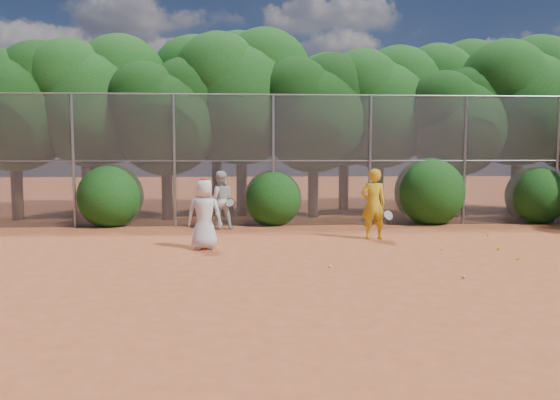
{
  "coord_description": "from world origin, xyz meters",
  "views": [
    {
      "loc": [
        -1.79,
        -10.71,
        2.26
      ],
      "look_at": [
        -1.0,
        2.5,
        1.1
      ],
      "focal_mm": 35.0,
      "sensor_mm": 36.0,
      "label": 1
    }
  ],
  "objects": [
    {
      "name": "player_white",
      "position": [
        -2.6,
        5.4,
        0.86
      ],
      "size": [
        0.93,
        0.81,
        1.71
      ],
      "rotation": [
        0.0,
        0.0,
        3.27
      ],
      "color": "silver",
      "rests_on": "ground"
    },
    {
      "name": "bush_3",
      "position": [
        7.5,
        6.3,
        0.95
      ],
      "size": [
        1.9,
        1.9,
        1.9
      ],
      "primitive_type": "sphere",
      "color": "#114010",
      "rests_on": "ground"
    },
    {
      "name": "fence_back",
      "position": [
        -0.12,
        6.0,
        2.05
      ],
      "size": [
        20.05,
        0.09,
        4.03
      ],
      "color": "gray",
      "rests_on": "ground"
    },
    {
      "name": "tree_3",
      "position": [
        -1.94,
        8.84,
        4.4
      ],
      "size": [
        4.89,
        4.26,
        6.7
      ],
      "color": "black",
      "rests_on": "ground"
    },
    {
      "name": "tree_6",
      "position": [
        5.55,
        8.03,
        3.47
      ],
      "size": [
        3.86,
        3.36,
        5.29
      ],
      "color": "black",
      "rests_on": "ground"
    },
    {
      "name": "bush_1",
      "position": [
        -1.0,
        6.3,
        0.9
      ],
      "size": [
        1.8,
        1.8,
        1.8
      ],
      "primitive_type": "sphere",
      "color": "#114010",
      "rests_on": "ground"
    },
    {
      "name": "tree_7",
      "position": [
        8.06,
        8.64,
        4.28
      ],
      "size": [
        4.77,
        4.14,
        6.53
      ],
      "color": "black",
      "rests_on": "ground"
    },
    {
      "name": "tree_1",
      "position": [
        -6.94,
        8.54,
        4.16
      ],
      "size": [
        4.64,
        4.03,
        6.35
      ],
      "color": "black",
      "rests_on": "ground"
    },
    {
      "name": "bush_2",
      "position": [
        4.0,
        6.3,
        1.1
      ],
      "size": [
        2.2,
        2.2,
        2.2
      ],
      "primitive_type": "sphere",
      "color": "#114010",
      "rests_on": "ground"
    },
    {
      "name": "ground",
      "position": [
        0.0,
        0.0,
        0.0
      ],
      "size": [
        80.0,
        80.0,
        0.0
      ],
      "primitive_type": "plane",
      "color": "#AB4C26",
      "rests_on": "ground"
    },
    {
      "name": "ball_0",
      "position": [
        3.87,
        0.26,
        0.03
      ],
      "size": [
        0.07,
        0.07,
        0.07
      ],
      "primitive_type": "sphere",
      "color": "#B3D526",
      "rests_on": "ground"
    },
    {
      "name": "ball_2",
      "position": [
        2.07,
        -1.3,
        0.03
      ],
      "size": [
        0.07,
        0.07,
        0.07
      ],
      "primitive_type": "sphere",
      "color": "#B3D526",
      "rests_on": "ground"
    },
    {
      "name": "tree_10",
      "position": [
        -2.93,
        11.05,
        4.63
      ],
      "size": [
        5.15,
        4.48,
        7.06
      ],
      "color": "black",
      "rests_on": "ground"
    },
    {
      "name": "ball_1",
      "position": [
        2.69,
        1.51,
        0.03
      ],
      "size": [
        0.07,
        0.07,
        0.07
      ],
      "primitive_type": "sphere",
      "color": "#B3D526",
      "rests_on": "ground"
    },
    {
      "name": "ball_4",
      "position": [
        -0.19,
        -0.28,
        0.03
      ],
      "size": [
        0.07,
        0.07,
        0.07
      ],
      "primitive_type": "sphere",
      "color": "#B3D526",
      "rests_on": "ground"
    },
    {
      "name": "tree_9",
      "position": [
        -7.94,
        10.84,
        4.34
      ],
      "size": [
        4.83,
        4.2,
        6.62
      ],
      "color": "black",
      "rests_on": "ground"
    },
    {
      "name": "ball_5",
      "position": [
        4.68,
        3.51,
        0.03
      ],
      "size": [
        0.07,
        0.07,
        0.07
      ],
      "primitive_type": "sphere",
      "color": "#B3D526",
      "rests_on": "ground"
    },
    {
      "name": "bush_0",
      "position": [
        -6.0,
        6.3,
        1.0
      ],
      "size": [
        2.0,
        2.0,
        2.0
      ],
      "primitive_type": "sphere",
      "color": "#114010",
      "rests_on": "ground"
    },
    {
      "name": "player_teen",
      "position": [
        -2.79,
        1.98,
        0.83
      ],
      "size": [
        0.83,
        0.56,
        1.67
      ],
      "rotation": [
        0.0,
        0.0,
        3.09
      ],
      "color": "silver",
      "rests_on": "ground"
    },
    {
      "name": "tree_4",
      "position": [
        0.55,
        8.24,
        3.76
      ],
      "size": [
        4.19,
        3.64,
        5.73
      ],
      "color": "black",
      "rests_on": "ground"
    },
    {
      "name": "tree_11",
      "position": [
        2.06,
        10.64,
        4.16
      ],
      "size": [
        4.64,
        4.03,
        6.35
      ],
      "color": "black",
      "rests_on": "ground"
    },
    {
      "name": "tree_0",
      "position": [
        -9.44,
        8.04,
        3.93
      ],
      "size": [
        4.38,
        3.81,
        6.0
      ],
      "color": "black",
      "rests_on": "ground"
    },
    {
      "name": "tree_2",
      "position": [
        -4.45,
        7.83,
        3.58
      ],
      "size": [
        3.99,
        3.47,
        5.47
      ],
      "color": "black",
      "rests_on": "ground"
    },
    {
      "name": "ball_3",
      "position": [
        4.01,
        1.46,
        0.03
      ],
      "size": [
        0.07,
        0.07,
        0.07
      ],
      "primitive_type": "sphere",
      "color": "#B3D526",
      "rests_on": "ground"
    },
    {
      "name": "player_yellow",
      "position": [
        1.47,
        3.21,
        0.92
      ],
      "size": [
        0.87,
        0.57,
        1.83
      ],
      "rotation": [
        0.0,
        0.0,
        3.21
      ],
      "color": "gold",
      "rests_on": "ground"
    },
    {
      "name": "tree_5",
      "position": [
        3.06,
        9.04,
        4.05
      ],
      "size": [
        4.51,
        3.92,
        6.17
      ],
      "color": "black",
      "rests_on": "ground"
    },
    {
      "name": "tree_12",
      "position": [
        6.56,
        11.24,
        4.51
      ],
      "size": [
        5.02,
        4.37,
        6.88
      ],
      "color": "black",
      "rests_on": "ground"
    }
  ]
}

